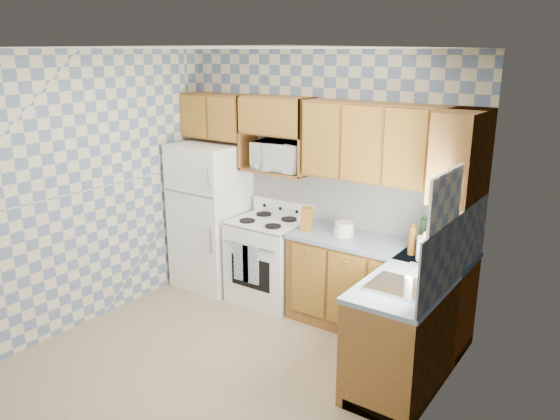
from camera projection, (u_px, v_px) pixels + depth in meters
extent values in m
plane|color=#816A50|center=(228.00, 362.00, 4.88)|extent=(3.40, 3.40, 0.00)
cube|color=slate|center=(322.00, 182.00, 5.77)|extent=(3.40, 0.02, 2.70)
cube|color=slate|center=(421.00, 262.00, 3.57)|extent=(0.02, 3.20, 2.70)
cube|color=white|center=(355.00, 201.00, 5.58)|extent=(2.60, 0.02, 0.56)
cube|color=white|center=(456.00, 248.00, 4.25)|extent=(0.02, 1.60, 0.56)
cube|color=white|center=(211.00, 216.00, 6.33)|extent=(0.75, 0.70, 1.68)
cube|color=white|center=(268.00, 261.00, 6.02)|extent=(0.76, 0.65, 0.90)
cube|color=silver|center=(268.00, 222.00, 5.89)|extent=(0.76, 0.65, 0.02)
cube|color=white|center=(283.00, 208.00, 6.08)|extent=(0.76, 0.08, 0.17)
cube|color=navy|center=(242.00, 262.00, 5.78)|extent=(0.19, 0.02, 0.41)
cube|color=navy|center=(251.00, 265.00, 5.72)|extent=(0.19, 0.02, 0.41)
cube|color=brown|center=(377.00, 289.00, 5.33)|extent=(1.75, 0.60, 0.88)
cube|color=brown|center=(414.00, 326.00, 4.62)|extent=(0.60, 1.60, 0.88)
cube|color=slate|center=(379.00, 245.00, 5.20)|extent=(1.77, 0.63, 0.04)
cube|color=slate|center=(417.00, 275.00, 4.50)|extent=(0.63, 1.60, 0.04)
cube|color=brown|center=(391.00, 144.00, 5.04)|extent=(1.75, 0.33, 0.74)
cube|color=brown|center=(217.00, 116.00, 6.17)|extent=(0.82, 0.33, 0.50)
cube|color=brown|center=(462.00, 155.00, 4.51)|extent=(0.33, 0.70, 0.74)
cube|color=brown|center=(277.00, 171.00, 5.87)|extent=(0.80, 0.33, 0.03)
imported|color=white|center=(280.00, 156.00, 5.81)|extent=(0.60, 0.44, 0.31)
cube|color=#B7B7BC|center=(401.00, 287.00, 4.21)|extent=(0.48, 0.40, 0.03)
cube|color=white|center=(443.00, 229.00, 3.91)|extent=(0.02, 0.66, 0.86)
cylinder|color=black|center=(423.00, 236.00, 4.89)|extent=(0.07, 0.07, 0.33)
cylinder|color=black|center=(432.00, 241.00, 4.79)|extent=(0.07, 0.07, 0.31)
cylinder|color=#5D3710|center=(441.00, 240.00, 4.84)|extent=(0.07, 0.07, 0.28)
cylinder|color=#5D3710|center=(412.00, 241.00, 4.87)|extent=(0.07, 0.07, 0.26)
cube|color=brown|center=(307.00, 219.00, 5.53)|extent=(0.14, 0.14, 0.24)
cylinder|color=white|center=(426.00, 249.00, 4.74)|extent=(0.17, 0.17, 0.21)
cylinder|color=beige|center=(408.00, 288.00, 4.01)|extent=(0.06, 0.06, 0.17)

